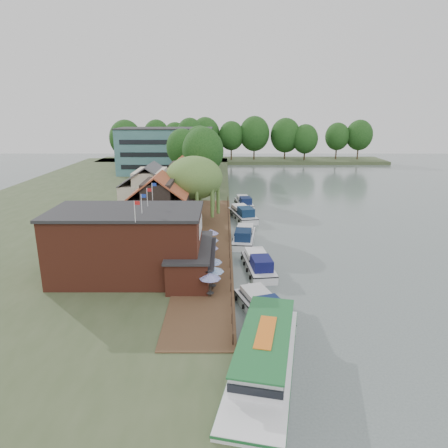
{
  "coord_description": "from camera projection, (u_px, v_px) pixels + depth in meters",
  "views": [
    {
      "loc": [
        -5.94,
        -40.19,
        18.05
      ],
      "look_at": [
        -6.0,
        12.0,
        3.0
      ],
      "focal_mm": 32.0,
      "sensor_mm": 36.0,
      "label": 1
    }
  ],
  "objects": [
    {
      "name": "land_bank",
      "position": [
        100.0,
        203.0,
        77.14
      ],
      "size": [
        50.0,
        140.0,
        1.0
      ],
      "primitive_type": "cube",
      "color": "#384728",
      "rests_on": "ground"
    },
    {
      "name": "bank_tree_1",
      "position": [
        183.0,
        158.0,
        89.86
      ],
      "size": [
        7.23,
        7.23,
        12.99
      ],
      "primitive_type": null,
      "color": "#143811",
      "rests_on": "land_bank"
    },
    {
      "name": "cottage_a",
      "position": [
        160.0,
        205.0,
        55.63
      ],
      "size": [
        8.6,
        7.6,
        8.5
      ],
      "primitive_type": null,
      "color": "black",
      "rests_on": "land_bank"
    },
    {
      "name": "cottage_c",
      "position": [
        181.0,
        181.0,
        73.89
      ],
      "size": [
        7.6,
        7.6,
        8.5
      ],
      "primitive_type": null,
      "color": "black",
      "rests_on": "land_bank"
    },
    {
      "name": "bank_tree_3",
      "position": [
        210.0,
        151.0,
        115.53
      ],
      "size": [
        6.93,
        6.93,
        10.71
      ],
      "primitive_type": null,
      "color": "#143811",
      "rests_on": "land_bank"
    },
    {
      "name": "umbrella_2",
      "position": [
        211.0,
        268.0,
        41.11
      ],
      "size": [
        2.4,
        2.4,
        2.38
      ],
      "primitive_type": null,
      "color": "navy",
      "rests_on": "quay_deck"
    },
    {
      "name": "umbrella_0",
      "position": [
        210.0,
        285.0,
        37.2
      ],
      "size": [
        2.05,
        2.05,
        2.38
      ],
      "primitive_type": null,
      "color": "navy",
      "rests_on": "quay_deck"
    },
    {
      "name": "swan",
      "position": [
        255.0,
        341.0,
        31.94
      ],
      "size": [
        0.44,
        0.44,
        0.44
      ],
      "primitive_type": "sphere",
      "color": "white",
      "rests_on": "ground"
    },
    {
      "name": "umbrella_1",
      "position": [
        213.0,
        278.0,
        38.79
      ],
      "size": [
        2.28,
        2.28,
        2.38
      ],
      "primitive_type": null,
      "color": "#1B4F98",
      "rests_on": "quay_deck"
    },
    {
      "name": "hotel_block",
      "position": [
        166.0,
        151.0,
        108.92
      ],
      "size": [
        25.4,
        12.4,
        12.3
      ],
      "primitive_type": null,
      "color": "#38666B",
      "rests_on": "land_bank"
    },
    {
      "name": "cruiser_4",
      "position": [
        244.0,
        201.0,
        76.51
      ],
      "size": [
        4.03,
        9.37,
        2.17
      ],
      "primitive_type": null,
      "rotation": [
        0.0,
        0.0,
        0.12
      ],
      "color": "silver",
      "rests_on": "ground"
    },
    {
      "name": "cruiser_0",
      "position": [
        262.0,
        304.0,
        35.99
      ],
      "size": [
        5.84,
        9.77,
        2.23
      ],
      "primitive_type": null,
      "rotation": [
        0.0,
        0.0,
        0.33
      ],
      "color": "silver",
      "rests_on": "ground"
    },
    {
      "name": "umbrella_4",
      "position": [
        209.0,
        246.0,
        47.9
      ],
      "size": [
        2.26,
        2.26,
        2.38
      ],
      "primitive_type": null,
      "color": "navy",
      "rests_on": "quay_deck"
    },
    {
      "name": "quay_rail",
      "position": [
        229.0,
        238.0,
        53.3
      ],
      "size": [
        0.2,
        49.0,
        1.0
      ],
      "primitive_type": null,
      "color": "black",
      "rests_on": "land_bank"
    },
    {
      "name": "ground",
      "position": [
        279.0,
        281.0,
        43.62
      ],
      "size": [
        260.0,
        260.0,
        0.0
      ],
      "primitive_type": "plane",
      "color": "#4F5C5B",
      "rests_on": "ground"
    },
    {
      "name": "umbrella_5",
      "position": [
        211.0,
        238.0,
        50.6
      ],
      "size": [
        1.96,
        1.96,
        2.38
      ],
      "primitive_type": null,
      "color": "navy",
      "rests_on": "quay_deck"
    },
    {
      "name": "cruiser_3",
      "position": [
        243.0,
        212.0,
        67.82
      ],
      "size": [
        5.56,
        10.46,
        2.42
      ],
      "primitive_type": null,
      "rotation": [
        0.0,
        0.0,
        0.25
      ],
      "color": "silver",
      "rests_on": "ground"
    },
    {
      "name": "cruiser_2",
      "position": [
        244.0,
        234.0,
        55.85
      ],
      "size": [
        4.32,
        9.99,
        2.34
      ],
      "primitive_type": null,
      "rotation": [
        0.0,
        0.0,
        -0.13
      ],
      "color": "silver",
      "rests_on": "ground"
    },
    {
      "name": "umbrella_3",
      "position": [
        209.0,
        254.0,
        45.19
      ],
      "size": [
        2.08,
        2.08,
        2.38
      ],
      "primitive_type": null,
      "color": "navy",
      "rests_on": "quay_deck"
    },
    {
      "name": "bank_tree_5",
      "position": [
        190.0,
        140.0,
        131.94
      ],
      "size": [
        8.65,
        8.65,
        14.43
      ],
      "primitive_type": null,
      "color": "#143811",
      "rests_on": "land_bank"
    },
    {
      "name": "bank_tree_2",
      "position": [
        200.0,
        154.0,
        95.67
      ],
      "size": [
        7.97,
        7.97,
        13.37
      ],
      "primitive_type": null,
      "color": "#143811",
      "rests_on": "land_bank"
    },
    {
      "name": "pub",
      "position": [
        147.0,
        243.0,
        41.38
      ],
      "size": [
        20.0,
        11.0,
        7.3
      ],
      "primitive_type": null,
      "color": "maroon",
      "rests_on": "land_bank"
    },
    {
      "name": "quay_deck",
      "position": [
        209.0,
        242.0,
        52.94
      ],
      "size": [
        6.0,
        50.0,
        0.1
      ],
      "primitive_type": "cube",
      "color": "#47301E",
      "rests_on": "land_bank"
    },
    {
      "name": "willow",
      "position": [
        194.0,
        191.0,
        60.16
      ],
      "size": [
        8.6,
        8.6,
        10.43
      ],
      "primitive_type": null,
      "color": "#476B2D",
      "rests_on": "land_bank"
    },
    {
      "name": "bank_tree_4",
      "position": [
        182.0,
        146.0,
        123.26
      ],
      "size": [
        6.55,
        6.55,
        11.97
      ],
      "primitive_type": null,
      "color": "#143811",
      "rests_on": "land_bank"
    },
    {
      "name": "cottage_b",
      "position": [
        151.0,
        190.0,
        65.24
      ],
      "size": [
        9.6,
        8.6,
        8.5
      ],
      "primitive_type": null,
      "color": "beige",
      "rests_on": "land_bank"
    },
    {
      "name": "bank_tree_0",
      "position": [
        203.0,
        161.0,
        81.95
      ],
      "size": [
        8.48,
        8.48,
        13.69
      ],
      "primitive_type": null,
      "color": "#143811",
      "rests_on": "land_bank"
    },
    {
      "name": "cruiser_1",
      "position": [
        258.0,
        262.0,
        45.89
      ],
      "size": [
        4.18,
        9.86,
        2.31
      ],
      "primitive_type": null,
      "rotation": [
        0.0,
        0.0,
        0.12
      ],
      "color": "silver",
      "rests_on": "ground"
    },
    {
      "name": "tour_boat",
      "position": [
        264.0,
        357.0,
        27.48
      ],
      "size": [
        7.17,
        15.27,
        3.22
      ],
      "primitive_type": null,
      "rotation": [
        0.0,
        0.0,
        -0.21
      ],
      "color": "silver",
      "rests_on": "ground"
    }
  ]
}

